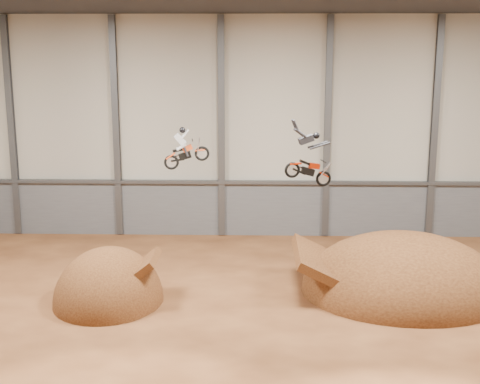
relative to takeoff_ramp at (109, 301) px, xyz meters
The scene contains 13 objects.
floor 8.90m from the takeoff_ramp, 22.00° to the right, with size 40.00×40.00×0.00m, color #522B15.
back_wall 15.91m from the takeoff_ramp, 54.73° to the left, with size 40.00×0.10×14.00m, color #B8B2A3.
lower_band_back 14.32m from the takeoff_ramp, 54.49° to the left, with size 39.80×0.18×3.50m, color #5A5D63.
steel_rail 14.53m from the takeoff_ramp, 54.14° to the left, with size 39.80×0.35×0.20m, color #47494F.
steel_column_0 15.85m from the takeoff_ramp, 126.27° to the left, with size 0.40×0.36×13.90m, color #47494F.
steel_column_1 13.55m from the takeoff_ramp, 98.67° to the left, with size 0.40×0.36×13.90m, color #47494F.
steel_column_2 14.31m from the takeoff_ramp, 66.78° to the left, with size 0.40×0.36×13.90m, color #47494F.
steel_column_3 17.74m from the takeoff_ramp, 44.70° to the left, with size 0.40×0.36×13.90m, color #47494F.
steel_column_4 22.66m from the takeoff_ramp, 32.14° to the left, with size 0.40×0.36×13.90m, color #47494F.
takeoff_ramp is the anchor object (origin of this frame).
landing_ramp 14.68m from the takeoff_ramp, ahead, with size 10.26×9.07×5.92m, color #412210.
fmx_rider_a 8.69m from the takeoff_ramp, 39.19° to the left, with size 2.34×0.89×2.12m, color #E04D1E, non-canonical shape.
fmx_rider_b 11.99m from the takeoff_ramp, ahead, with size 2.96×0.85×2.54m, color #B42002, non-canonical shape.
Camera 1 is at (-1.08, -27.03, 12.33)m, focal length 50.00 mm.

